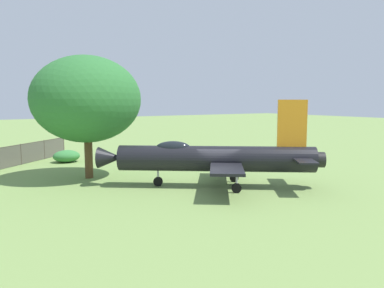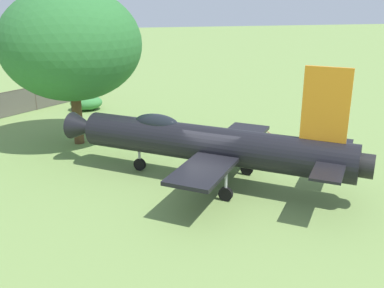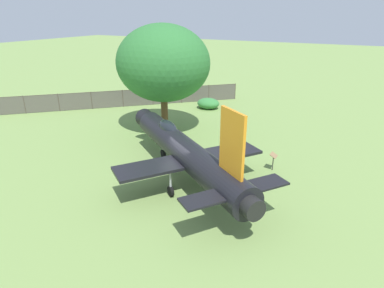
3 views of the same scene
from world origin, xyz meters
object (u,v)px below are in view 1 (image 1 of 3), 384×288
at_px(display_jet, 210,158).
at_px(shade_tree, 87,99).
at_px(info_plaque, 230,160).
at_px(shrub_near_fence, 67,156).

xyz_separation_m(display_jet, shade_tree, (6.91, 5.69, 3.70)).
xyz_separation_m(shade_tree, info_plaque, (-3.29, -10.13, -4.72)).
height_order(shade_tree, shrub_near_fence, shade_tree).
relative_size(shade_tree, shrub_near_fence, 3.68).
bearing_deg(info_plaque, shade_tree, 72.03).
bearing_deg(info_plaque, display_jet, 129.20).
bearing_deg(shrub_near_fence, shade_tree, 177.40).
bearing_deg(shade_tree, info_plaque, -107.97).
xyz_separation_m(shrub_near_fence, info_plaque, (-11.12, -9.78, 0.31)).
xyz_separation_m(display_jet, shrub_near_fence, (14.74, 5.33, -1.33)).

